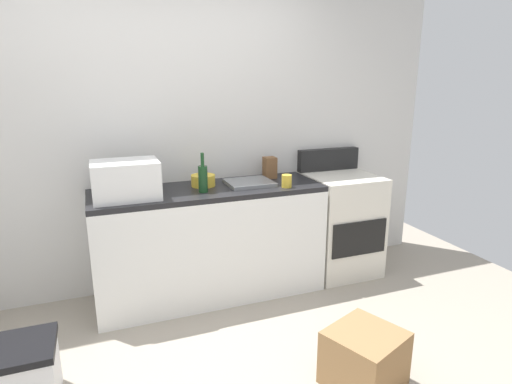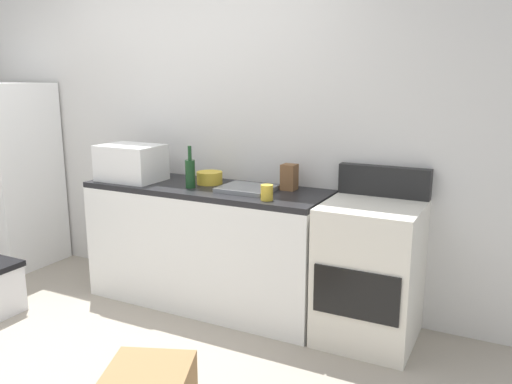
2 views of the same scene
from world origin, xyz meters
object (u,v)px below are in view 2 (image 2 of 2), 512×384
object	(u,v)px
stove_oven	(370,270)
microwave	(131,163)
mixing_bowl	(210,178)
refrigerator	(9,175)
knife_block	(289,177)
wine_bottle	(190,173)
coffee_mug	(267,193)

from	to	relation	value
stove_oven	microwave	xyz separation A→B (m)	(-1.84, -0.08, 0.57)
mixing_bowl	microwave	bearing A→B (deg)	-165.54
refrigerator	knife_block	bearing A→B (deg)	4.48
wine_bottle	mixing_bowl	size ratio (longest dim) A/B	1.58
wine_bottle	coffee_mug	distance (m)	0.66
stove_oven	refrigerator	bearing A→B (deg)	-179.03
stove_oven	mixing_bowl	size ratio (longest dim) A/B	5.79
coffee_mug	knife_block	xyz separation A→B (m)	(0.00, 0.35, 0.04)
refrigerator	coffee_mug	bearing A→B (deg)	-3.13
stove_oven	microwave	distance (m)	1.93
coffee_mug	microwave	bearing A→B (deg)	174.26
coffee_mug	knife_block	size ratio (longest dim) A/B	0.56
mixing_bowl	knife_block	bearing A→B (deg)	7.08
coffee_mug	mixing_bowl	bearing A→B (deg)	155.45
microwave	coffee_mug	size ratio (longest dim) A/B	4.60
refrigerator	mixing_bowl	size ratio (longest dim) A/B	8.52
wine_bottle	knife_block	bearing A→B (deg)	21.49
stove_oven	knife_block	bearing A→B (deg)	166.58
refrigerator	knife_block	distance (m)	2.65
knife_block	coffee_mug	bearing A→B (deg)	-90.47
coffee_mug	refrigerator	bearing A→B (deg)	176.87
stove_oven	microwave	world-z (taller)	microwave
microwave	wine_bottle	size ratio (longest dim) A/B	1.53
wine_bottle	knife_block	world-z (taller)	wine_bottle
wine_bottle	mixing_bowl	bearing A→B (deg)	75.78
knife_block	mixing_bowl	xyz separation A→B (m)	(-0.61, -0.08, -0.04)
stove_oven	mixing_bowl	bearing A→B (deg)	176.49
coffee_mug	knife_block	distance (m)	0.35
knife_block	mixing_bowl	size ratio (longest dim) A/B	0.95
refrigerator	mixing_bowl	world-z (taller)	refrigerator
stove_oven	coffee_mug	distance (m)	0.82
microwave	coffee_mug	xyz separation A→B (m)	(1.20, -0.12, -0.09)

